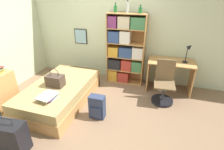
{
  "coord_description": "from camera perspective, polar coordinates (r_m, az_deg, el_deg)",
  "views": [
    {
      "loc": [
        1.4,
        -2.79,
        2.31
      ],
      "look_at": [
        0.49,
        0.2,
        0.75
      ],
      "focal_mm": 28.0,
      "sensor_mm": 36.0,
      "label": 1
    }
  ],
  "objects": [
    {
      "name": "ground_plane",
      "position": [
        3.89,
        -7.96,
        -10.24
      ],
      "size": [
        14.0,
        14.0,
        0.0
      ],
      "primitive_type": "plane",
      "color": "#84664C"
    },
    {
      "name": "wall_back",
      "position": [
        4.74,
        -0.77,
        14.21
      ],
      "size": [
        10.0,
        0.09,
        2.6
      ],
      "color": "beige",
      "rests_on": "ground_plane"
    },
    {
      "name": "bed",
      "position": [
        4.06,
        -16.48,
        -5.6
      ],
      "size": [
        1.13,
        1.95,
        0.46
      ],
      "color": "tan",
      "rests_on": "ground_plane"
    },
    {
      "name": "handbag",
      "position": [
        3.83,
        -18.05,
        -1.69
      ],
      "size": [
        0.35,
        0.23,
        0.41
      ],
      "color": "#47382D",
      "rests_on": "bed"
    },
    {
      "name": "book_stack_on_bed",
      "position": [
        3.48,
        -20.24,
        -6.63
      ],
      "size": [
        0.34,
        0.39,
        0.09
      ],
      "color": "beige",
      "rests_on": "bed"
    },
    {
      "name": "suitcase",
      "position": [
        3.26,
        -30.84,
        -16.94
      ],
      "size": [
        0.6,
        0.31,
        0.66
      ],
      "color": "black",
      "rests_on": "ground_plane"
    },
    {
      "name": "bookcase",
      "position": [
        4.51,
        4.1,
        8.14
      ],
      "size": [
        0.94,
        0.35,
        1.8
      ],
      "color": "tan",
      "rests_on": "ground_plane"
    },
    {
      "name": "bottle_green",
      "position": [
        4.34,
        1.12,
        20.83
      ],
      "size": [
        0.08,
        0.08,
        0.22
      ],
      "color": "#1E6B2D",
      "rests_on": "bookcase"
    },
    {
      "name": "bottle_brown",
      "position": [
        4.31,
        5.05,
        20.99
      ],
      "size": [
        0.07,
        0.07,
        0.27
      ],
      "color": "#B7BCC1",
      "rests_on": "bookcase"
    },
    {
      "name": "bottle_clear",
      "position": [
        4.23,
        9.22,
        20.19
      ],
      "size": [
        0.08,
        0.08,
        0.18
      ],
      "color": "#1E6B2D",
      "rests_on": "bookcase"
    },
    {
      "name": "desk",
      "position": [
        4.44,
        18.46,
        1.34
      ],
      "size": [
        1.05,
        0.6,
        0.77
      ],
      "color": "tan",
      "rests_on": "ground_plane"
    },
    {
      "name": "desk_lamp",
      "position": [
        4.29,
        23.78,
        7.51
      ],
      "size": [
        0.17,
        0.12,
        0.45
      ],
      "color": "black",
      "rests_on": "desk"
    },
    {
      "name": "desk_chair",
      "position": [
        4.05,
        16.44,
        -4.41
      ],
      "size": [
        0.48,
        0.48,
        0.94
      ],
      "color": "black",
      "rests_on": "ground_plane"
    },
    {
      "name": "backpack",
      "position": [
        3.46,
        -4.89,
        -10.38
      ],
      "size": [
        0.3,
        0.21,
        0.48
      ],
      "color": "#2D3856",
      "rests_on": "ground_plane"
    },
    {
      "name": "waste_bin",
      "position": [
        4.55,
        16.12,
        -3.01
      ],
      "size": [
        0.23,
        0.23,
        0.3
      ],
      "color": "#B7B2A8",
      "rests_on": "ground_plane"
    }
  ]
}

